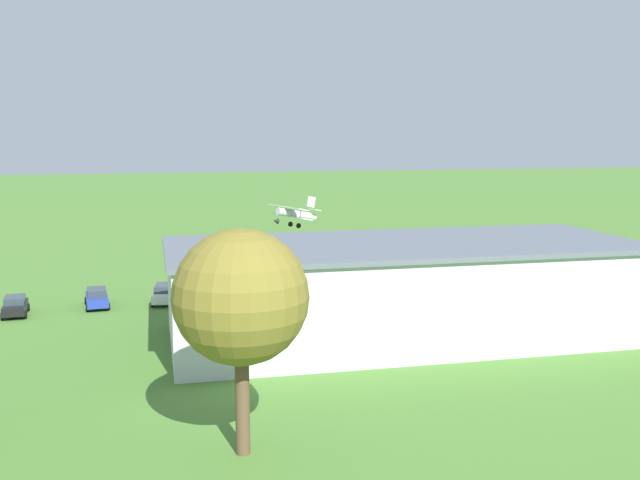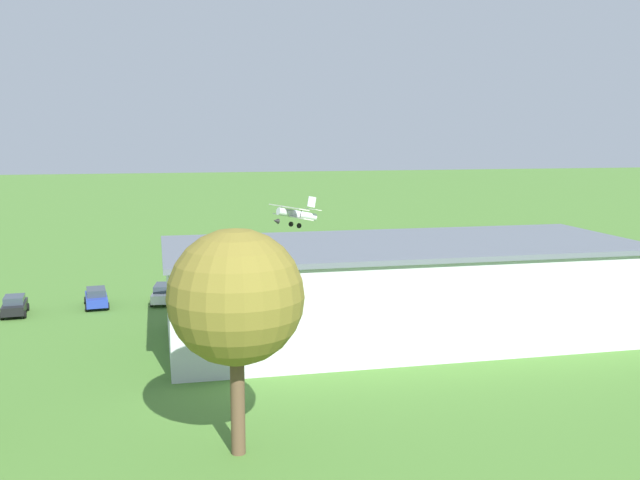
{
  "view_description": "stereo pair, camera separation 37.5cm",
  "coord_description": "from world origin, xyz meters",
  "px_view_note": "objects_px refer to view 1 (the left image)",
  "views": [
    {
      "loc": [
        22.99,
        90.01,
        14.78
      ],
      "look_at": [
        4.87,
        14.65,
        3.47
      ],
      "focal_mm": 40.48,
      "sensor_mm": 36.0,
      "label": 1
    },
    {
      "loc": [
        22.63,
        90.09,
        14.78
      ],
      "look_at": [
        4.87,
        14.65,
        3.47
      ],
      "focal_mm": 40.48,
      "sensor_mm": 36.0,
      "label": 2
    }
  ],
  "objects_px": {
    "car_black": "(15,306)",
    "person_by_parked_cars": "(443,274)",
    "biplane": "(294,214)",
    "car_blue": "(97,298)",
    "car_white": "(165,293)",
    "tree_by_windsock": "(241,298)",
    "person_beside_truck": "(456,279)",
    "person_near_hangar_door": "(535,284)",
    "hangar": "(403,289)",
    "truck_flatbed_blue": "(495,268)"
  },
  "relations": [
    {
      "from": "truck_flatbed_blue",
      "to": "person_near_hangar_door",
      "type": "distance_m",
      "value": 5.29
    },
    {
      "from": "hangar",
      "to": "car_white",
      "type": "xyz_separation_m",
      "value": [
        16.93,
        -15.02,
        -2.68
      ]
    },
    {
      "from": "biplane",
      "to": "person_by_parked_cars",
      "type": "relative_size",
      "value": 4.74
    },
    {
      "from": "car_white",
      "to": "biplane",
      "type": "bearing_deg",
      "value": -125.04
    },
    {
      "from": "car_white",
      "to": "person_by_parked_cars",
      "type": "bearing_deg",
      "value": -173.65
    },
    {
      "from": "biplane",
      "to": "car_white",
      "type": "relative_size",
      "value": 1.57
    },
    {
      "from": "car_blue",
      "to": "tree_by_windsock",
      "type": "distance_m",
      "value": 33.65
    },
    {
      "from": "car_black",
      "to": "person_by_parked_cars",
      "type": "xyz_separation_m",
      "value": [
        -40.0,
        -4.95,
        -0.05
      ]
    },
    {
      "from": "hangar",
      "to": "truck_flatbed_blue",
      "type": "relative_size",
      "value": 5.25
    },
    {
      "from": "hangar",
      "to": "person_beside_truck",
      "type": "height_order",
      "value": "hangar"
    },
    {
      "from": "person_by_parked_cars",
      "to": "person_beside_truck",
      "type": "xyz_separation_m",
      "value": [
        0.03,
        3.26,
        0.07
      ]
    },
    {
      "from": "biplane",
      "to": "car_blue",
      "type": "distance_m",
      "value": 33.09
    },
    {
      "from": "car_white",
      "to": "tree_by_windsock",
      "type": "relative_size",
      "value": 0.45
    },
    {
      "from": "tree_by_windsock",
      "to": "hangar",
      "type": "bearing_deg",
      "value": -129.47
    },
    {
      "from": "car_blue",
      "to": "tree_by_windsock",
      "type": "height_order",
      "value": "tree_by_windsock"
    },
    {
      "from": "car_white",
      "to": "hangar",
      "type": "bearing_deg",
      "value": 138.42
    },
    {
      "from": "biplane",
      "to": "person_near_hangar_door",
      "type": "xyz_separation_m",
      "value": [
        -17.75,
        27.34,
        -4.23
      ]
    },
    {
      "from": "hangar",
      "to": "person_by_parked_cars",
      "type": "bearing_deg",
      "value": -121.14
    },
    {
      "from": "truck_flatbed_blue",
      "to": "hangar",
      "type": "bearing_deg",
      "value": 46.03
    },
    {
      "from": "biplane",
      "to": "person_near_hangar_door",
      "type": "height_order",
      "value": "biplane"
    },
    {
      "from": "car_blue",
      "to": "tree_by_windsock",
      "type": "bearing_deg",
      "value": 104.94
    },
    {
      "from": "biplane",
      "to": "person_beside_truck",
      "type": "distance_m",
      "value": 26.69
    },
    {
      "from": "person_by_parked_cars",
      "to": "tree_by_windsock",
      "type": "bearing_deg",
      "value": 54.59
    },
    {
      "from": "car_white",
      "to": "tree_by_windsock",
      "type": "xyz_separation_m",
      "value": [
        -2.76,
        32.22,
        6.61
      ]
    },
    {
      "from": "car_black",
      "to": "tree_by_windsock",
      "type": "distance_m",
      "value": 34.46
    },
    {
      "from": "car_black",
      "to": "person_near_hangar_door",
      "type": "distance_m",
      "value": 46.53
    },
    {
      "from": "truck_flatbed_blue",
      "to": "car_white",
      "type": "bearing_deg",
      "value": 2.29
    },
    {
      "from": "car_black",
      "to": "hangar",
      "type": "bearing_deg",
      "value": 155.61
    },
    {
      "from": "car_white",
      "to": "person_near_hangar_door",
      "type": "bearing_deg",
      "value": 173.94
    },
    {
      "from": "person_by_parked_cars",
      "to": "person_beside_truck",
      "type": "height_order",
      "value": "person_beside_truck"
    },
    {
      "from": "car_blue",
      "to": "person_beside_truck",
      "type": "distance_m",
      "value": 33.59
    },
    {
      "from": "car_blue",
      "to": "person_by_parked_cars",
      "type": "height_order",
      "value": "car_blue"
    },
    {
      "from": "truck_flatbed_blue",
      "to": "person_beside_truck",
      "type": "bearing_deg",
      "value": 16.9
    },
    {
      "from": "person_beside_truck",
      "to": "tree_by_windsock",
      "type": "xyz_separation_m",
      "value": [
        25.08,
        32.06,
        6.61
      ]
    },
    {
      "from": "person_near_hangar_door",
      "to": "tree_by_windsock",
      "type": "xyz_separation_m",
      "value": [
        31.61,
        28.57,
        6.67
      ]
    },
    {
      "from": "person_near_hangar_door",
      "to": "person_beside_truck",
      "type": "distance_m",
      "value": 7.4
    },
    {
      "from": "biplane",
      "to": "truck_flatbed_blue",
      "type": "distance_m",
      "value": 27.77
    },
    {
      "from": "biplane",
      "to": "car_white",
      "type": "height_order",
      "value": "biplane"
    },
    {
      "from": "car_white",
      "to": "person_by_parked_cars",
      "type": "height_order",
      "value": "car_white"
    },
    {
      "from": "biplane",
      "to": "car_blue",
      "type": "bearing_deg",
      "value": 47.06
    },
    {
      "from": "biplane",
      "to": "car_black",
      "type": "distance_m",
      "value": 38.68
    },
    {
      "from": "car_white",
      "to": "truck_flatbed_blue",
      "type": "xyz_separation_m",
      "value": [
        -32.67,
        -1.31,
        0.67
      ]
    },
    {
      "from": "truck_flatbed_blue",
      "to": "person_beside_truck",
      "type": "height_order",
      "value": "truck_flatbed_blue"
    },
    {
      "from": "person_near_hangar_door",
      "to": "hangar",
      "type": "bearing_deg",
      "value": 33.09
    },
    {
      "from": "biplane",
      "to": "car_black",
      "type": "relative_size",
      "value": 1.85
    },
    {
      "from": "car_black",
      "to": "truck_flatbed_blue",
      "type": "height_order",
      "value": "truck_flatbed_blue"
    },
    {
      "from": "car_blue",
      "to": "truck_flatbed_blue",
      "type": "bearing_deg",
      "value": -177.55
    },
    {
      "from": "truck_flatbed_blue",
      "to": "person_by_parked_cars",
      "type": "height_order",
      "value": "truck_flatbed_blue"
    },
    {
      "from": "car_white",
      "to": "person_by_parked_cars",
      "type": "xyz_separation_m",
      "value": [
        -27.88,
        -3.1,
        -0.07
      ]
    },
    {
      "from": "hangar",
      "to": "car_blue",
      "type": "relative_size",
      "value": 7.74
    }
  ]
}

